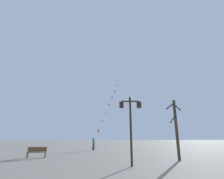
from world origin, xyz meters
TOP-DOWN VIEW (x-y plane):
  - ground_plane at (0.00, 20.00)m, footprint 160.00×160.00m
  - twin_lantern_lamp_post at (2.59, 8.70)m, footprint 1.45×0.28m
  - kite_train at (0.68, 29.19)m, footprint 4.79×11.27m
  - kite_flyer at (-1.25, 21.85)m, footprint 0.33×0.63m
  - bare_tree at (6.51, 11.46)m, footprint 0.88×1.22m
  - park_bench at (-5.28, 13.27)m, footprint 1.66×0.86m

SIDE VIEW (x-z plane):
  - ground_plane at x=0.00m, z-range 0.00..0.00m
  - park_bench at x=-5.28m, z-range 0.01..0.90m
  - kite_flyer at x=-1.25m, z-range 0.05..1.76m
  - bare_tree at x=6.51m, z-range 0.15..4.87m
  - twin_lantern_lamp_post at x=2.59m, z-range 0.86..5.24m
  - kite_train at x=0.68m, z-range 0.42..14.83m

